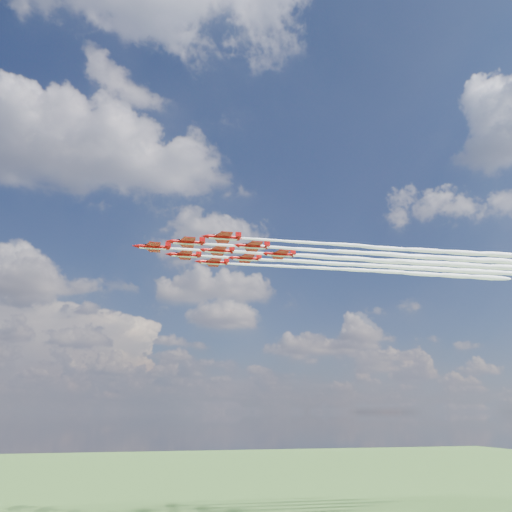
% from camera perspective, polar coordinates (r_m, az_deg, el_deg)
% --- Properties ---
extents(jet_lead, '(108.70, 10.43, 2.94)m').
position_cam_1_polar(jet_lead, '(163.84, 6.20, -0.03)').
color(jet_lead, '#A80909').
extents(jet_row2_port, '(108.70, 10.43, 2.94)m').
position_cam_1_polar(jet_row2_port, '(161.21, 10.28, 0.45)').
color(jet_row2_port, '#A80909').
extents(jet_row2_starb, '(108.70, 10.43, 2.94)m').
position_cam_1_polar(jet_row2_starb, '(172.81, 8.76, -0.85)').
color(jet_row2_starb, '#A80909').
extents(jet_row3_port, '(108.70, 10.43, 2.94)m').
position_cam_1_polar(jet_row3_port, '(159.43, 14.47, 0.94)').
color(jet_row3_port, '#A80909').
extents(jet_row3_centre, '(108.70, 10.43, 2.94)m').
position_cam_1_polar(jet_row3_centre, '(170.66, 12.65, -0.41)').
color(jet_row3_centre, '#A80909').
extents(jet_row3_starb, '(108.70, 10.43, 2.94)m').
position_cam_1_polar(jet_row3_starb, '(182.12, 11.06, -1.58)').
color(jet_row3_starb, '#A80909').
extents(jet_row4_port, '(108.70, 10.43, 2.94)m').
position_cam_1_polar(jet_row4_port, '(169.32, 16.63, 0.04)').
color(jet_row4_port, '#A80909').
extents(jet_row4_starb, '(108.70, 10.43, 2.94)m').
position_cam_1_polar(jet_row4_starb, '(180.40, 14.77, -1.17)').
color(jet_row4_starb, '#A80909').
extents(jet_tail, '(108.70, 10.43, 2.94)m').
position_cam_1_polar(jet_tail, '(179.47, 18.54, -0.75)').
color(jet_tail, '#A80909').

